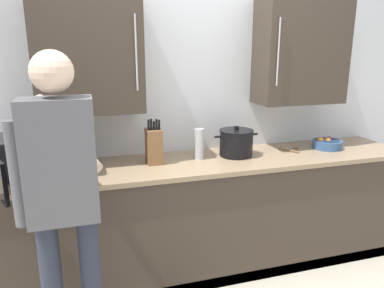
# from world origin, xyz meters

# --- Properties ---
(back_wall_tiled) EXTENTS (4.29, 0.44, 2.66)m
(back_wall_tiled) POSITION_xyz_m (-0.00, 1.15, 1.43)
(back_wall_tiled) COLOR silver
(back_wall_tiled) RESTS_ON ground_plane
(counter_unit) EXTENTS (3.30, 0.64, 0.92)m
(counter_unit) POSITION_xyz_m (0.00, 0.85, 0.46)
(counter_unit) COLOR #3D3328
(counter_unit) RESTS_ON ground_plane
(microwave_oven) EXTENTS (0.60, 0.76, 0.26)m
(microwave_oven) POSITION_xyz_m (-1.22, 0.88, 1.05)
(microwave_oven) COLOR black
(microwave_oven) RESTS_ON counter_unit
(thermos_flask) EXTENTS (0.07, 0.07, 0.24)m
(thermos_flask) POSITION_xyz_m (-0.06, 0.89, 1.04)
(thermos_flask) COLOR #B7BABF
(thermos_flask) RESTS_ON counter_unit
(wooden_spoon) EXTENTS (0.20, 0.18, 0.02)m
(wooden_spoon) POSITION_xyz_m (0.77, 0.92, 0.93)
(wooden_spoon) COLOR brown
(wooden_spoon) RESTS_ON counter_unit
(knife_block) EXTENTS (0.11, 0.15, 0.34)m
(knife_block) POSITION_xyz_m (-0.42, 0.89, 1.06)
(knife_block) COLOR brown
(knife_block) RESTS_ON counter_unit
(fruit_bowl) EXTENTS (0.25, 0.25, 0.10)m
(fruit_bowl) POSITION_xyz_m (1.08, 0.88, 0.96)
(fruit_bowl) COLOR #335684
(fruit_bowl) RESTS_ON counter_unit
(stock_pot) EXTENTS (0.36, 0.27, 0.24)m
(stock_pot) POSITION_xyz_m (0.24, 0.90, 1.03)
(stock_pot) COLOR black
(stock_pot) RESTS_ON counter_unit
(person_figure) EXTENTS (0.44, 0.56, 1.75)m
(person_figure) POSITION_xyz_m (-1.02, 0.14, 1.05)
(person_figure) COLOR #282D3D
(person_figure) RESTS_ON ground_plane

